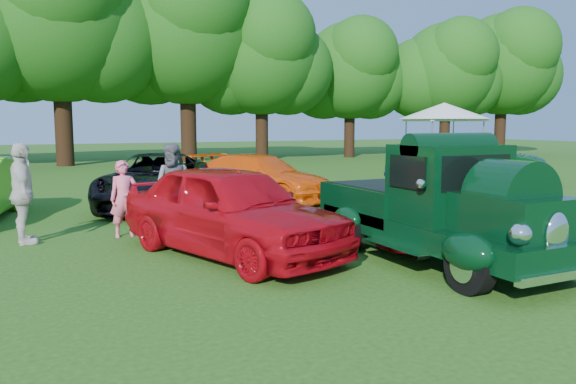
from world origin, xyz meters
name	(u,v)px	position (x,y,z in m)	size (l,w,h in m)	color
ground	(371,260)	(0.00, 0.00, 0.00)	(120.00, 120.00, 0.00)	#214D11
hero_pickup	(438,211)	(0.97, -0.50, 0.85)	(2.33, 5.01, 1.96)	black
red_convertible	(231,210)	(-2.02, 1.35, 0.81)	(1.90, 4.73, 1.61)	#B20712
back_car_black	(157,181)	(-1.91, 7.58, 0.74)	(2.46, 5.33, 1.48)	black
back_car_orange	(260,178)	(1.19, 7.68, 0.69)	(1.92, 4.73, 1.37)	#EC4F08
back_car_blue	(430,170)	(7.64, 7.66, 0.69)	(1.62, 4.02, 1.37)	navy
back_car_green	(479,161)	(11.10, 8.93, 0.82)	(1.74, 5.00, 1.65)	black
spectator_pink	(124,199)	(-3.42, 3.84, 0.78)	(0.57, 0.37, 1.56)	#EC617E
spectator_grey	(174,186)	(-2.23, 4.42, 0.93)	(0.91, 0.71, 1.86)	slate
spectator_white	(22,194)	(-5.27, 3.93, 0.97)	(1.14, 0.47, 1.95)	silver
canopy_tent	(444,111)	(13.79, 14.10, 2.88)	(5.21, 5.21, 3.32)	white
tree_line	(115,40)	(-0.20, 24.51, 6.82)	(62.25, 10.14, 11.98)	black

